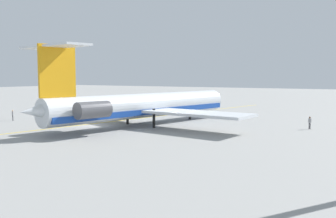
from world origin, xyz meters
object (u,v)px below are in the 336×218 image
(ground_crew_near_nose, at_px, (179,106))
(ground_crew_near_tail, at_px, (310,121))
(main_jetliner, at_px, (140,105))
(safety_cone_tail, at_px, (154,108))
(ground_crew_portside, at_px, (13,114))

(ground_crew_near_nose, relative_size, ground_crew_near_tail, 0.99)
(main_jetliner, bearing_deg, safety_cone_tail, 41.48)
(ground_crew_near_tail, bearing_deg, ground_crew_near_nose, 21.84)
(ground_crew_portside, xyz_separation_m, safety_cone_tail, (-31.32, 8.43, -0.89))
(safety_cone_tail, bearing_deg, main_jetliner, 28.86)
(ground_crew_portside, relative_size, safety_cone_tail, 3.34)
(ground_crew_near_nose, relative_size, ground_crew_portside, 0.98)
(ground_crew_near_tail, bearing_deg, ground_crew_portside, 65.49)
(main_jetliner, bearing_deg, ground_crew_near_tail, -55.13)
(main_jetliner, relative_size, ground_crew_near_nose, 21.70)
(main_jetliner, bearing_deg, ground_crew_portside, 116.19)
(ground_crew_near_tail, relative_size, ground_crew_portside, 1.00)
(main_jetliner, xyz_separation_m, ground_crew_near_tail, (-9.38, 22.93, -1.98))
(ground_crew_near_tail, bearing_deg, safety_cone_tail, 23.56)
(main_jetliner, relative_size, safety_cone_tail, 71.21)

